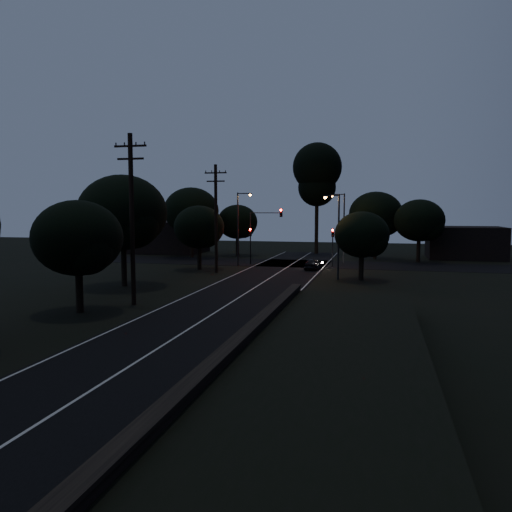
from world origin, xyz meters
The scene contains 23 objects.
ground centered at (0.00, 0.00, 0.00)m, with size 160.00×160.00×0.00m, color black.
road_surface centered at (0.00, 31.12, 0.01)m, with size 60.00×70.00×0.03m.
retaining_wall centered at (7.74, 3.00, 0.62)m, with size 6.93×26.00×1.60m.
utility_pole_mid centered at (-6.00, 15.00, 5.74)m, with size 2.20×0.30×11.00m.
utility_pole_far centered at (-6.00, 32.00, 5.48)m, with size 2.20×0.30×10.50m.
tree_left_b centered at (-7.81, 11.89, 4.38)m, with size 5.32×5.32×6.76m.
tree_left_c centered at (-10.25, 21.86, 5.79)m, with size 7.09×7.09×8.96m.
tree_left_d centered at (-8.32, 33.90, 4.26)m, with size 5.19×5.19×6.58m.
tree_far_nw centered at (-8.81, 49.89, 4.40)m, with size 5.37×5.37×6.81m.
tree_far_w centered at (-13.75, 45.86, 5.84)m, with size 7.05×7.05×8.99m.
tree_far_ne centered at (9.24, 49.87, 5.44)m, with size 6.64×6.64×8.40m.
tree_far_e centered at (14.21, 46.88, 4.77)m, with size 5.80×5.80×7.36m.
tree_right_a centered at (8.17, 29.90, 3.90)m, with size 4.74×4.74×6.03m.
tall_pine centered at (1.00, 55.00, 11.04)m, with size 6.73×6.73×15.31m.
building_left centered at (-20.00, 52.00, 2.20)m, with size 10.00×8.00×4.40m, color black.
building_right centered at (20.00, 53.00, 2.00)m, with size 9.00×7.00×4.00m, color black.
signal_left centered at (-4.60, 39.99, 2.84)m, with size 0.28×0.35×4.10m.
signal_right centered at (4.60, 39.99, 2.84)m, with size 0.28×0.35×4.10m.
signal_mast centered at (-2.91, 39.99, 4.34)m, with size 3.70×0.35×6.25m.
streetlight_a centered at (-5.31, 38.00, 4.64)m, with size 1.66×0.26×8.00m.
streetlight_b centered at (5.31, 44.00, 4.64)m, with size 1.66×0.26×8.00m.
streetlight_c centered at (5.83, 30.00, 4.35)m, with size 1.46×0.26×7.50m.
car centered at (2.94, 36.67, 0.57)m, with size 1.35×3.35×1.14m, color black.
Camera 1 is at (9.46, -14.26, 6.21)m, focal length 35.00 mm.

